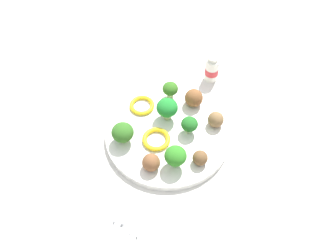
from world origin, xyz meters
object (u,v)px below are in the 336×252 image
at_px(plate, 168,133).
at_px(broccoli_floret_center, 170,89).
at_px(broccoli_floret_front_right, 123,133).
at_px(broccoli_floret_back_left, 167,108).
at_px(yogurt_bottle, 212,69).
at_px(napkin, 121,242).
at_px(meatball_front_right, 151,162).
at_px(knife, 131,241).
at_px(meatball_far_rim, 194,98).
at_px(pepper_ring_front_right, 156,139).
at_px(broccoli_floret_front_left, 176,156).
at_px(meatball_back_left, 216,120).
at_px(meatball_mid_right, 200,158).
at_px(broccoli_floret_back_right, 189,124).
at_px(pepper_ring_mid_right, 142,105).
at_px(fork, 114,234).

height_order(plate, broccoli_floret_center, broccoli_floret_center).
bearing_deg(broccoli_floret_front_right, broccoli_floret_back_left, -29.70).
distance_m(broccoli_floret_back_left, yogurt_bottle, 0.18).
bearing_deg(broccoli_floret_front_right, napkin, -150.94).
relative_size(meatball_front_right, yogurt_bottle, 0.52).
relative_size(broccoli_floret_center, napkin, 0.26).
height_order(napkin, knife, knife).
relative_size(broccoli_floret_front_right, broccoli_floret_back_left, 0.89).
xyz_separation_m(broccoli_floret_back_left, meatball_far_rim, (0.06, -0.04, -0.01)).
height_order(broccoli_floret_center, meatball_front_right, broccoli_floret_center).
bearing_deg(knife, pepper_ring_front_right, 15.62).
bearing_deg(pepper_ring_front_right, broccoli_floret_back_left, 6.31).
height_order(broccoli_floret_front_left, meatball_front_right, broccoli_floret_front_left).
distance_m(broccoli_floret_front_right, meatball_back_left, 0.21).
distance_m(broccoli_floret_front_left, meatball_far_rim, 0.17).
relative_size(meatball_mid_right, knife, 0.22).
bearing_deg(broccoli_floret_front_left, meatball_mid_right, -55.74).
bearing_deg(yogurt_bottle, meatball_back_left, -154.26).
distance_m(meatball_back_left, meatball_front_right, 0.18).
relative_size(broccoli_floret_back_right, meatball_far_rim, 1.00).
distance_m(broccoli_floret_back_right, pepper_ring_mid_right, 0.13).
height_order(plate, meatball_far_rim, meatball_far_rim).
xyz_separation_m(meatball_mid_right, fork, (-0.21, 0.08, -0.02)).
bearing_deg(meatball_back_left, meatball_front_right, 154.94).
xyz_separation_m(meatball_back_left, pepper_ring_front_right, (-0.10, 0.10, -0.01)).
height_order(meatball_front_right, pepper_ring_mid_right, meatball_front_right).
height_order(plate, meatball_mid_right, meatball_mid_right).
relative_size(broccoli_floret_back_left, fork, 0.46).
xyz_separation_m(broccoli_floret_back_left, meatball_mid_right, (-0.07, -0.11, -0.02)).
xyz_separation_m(broccoli_floret_back_left, pepper_ring_mid_right, (0.00, 0.07, -0.03)).
bearing_deg(meatball_far_rim, pepper_ring_mid_right, 120.76).
distance_m(broccoli_floret_center, meatball_mid_right, 0.19).
distance_m(meatball_far_rim, meatball_front_right, 0.20).
height_order(broccoli_floret_front_left, meatball_mid_right, broccoli_floret_front_left).
relative_size(meatball_mid_right, meatball_front_right, 0.86).
height_order(meatball_back_left, pepper_ring_front_right, meatball_back_left).
height_order(plate, broccoli_floret_front_right, broccoli_floret_front_right).
distance_m(pepper_ring_mid_right, yogurt_bottle, 0.20).
xyz_separation_m(pepper_ring_mid_right, napkin, (-0.29, -0.12, -0.02)).
height_order(broccoli_floret_front_left, broccoli_floret_front_right, broccoli_floret_front_left).
bearing_deg(pepper_ring_front_right, broccoli_floret_front_right, 116.12).
distance_m(broccoli_floret_front_left, broccoli_floret_back_left, 0.13).
distance_m(broccoli_floret_back_left, meatball_far_rim, 0.08).
bearing_deg(plate, meatball_back_left, -53.01).
bearing_deg(pepper_ring_mid_right, meatball_front_right, -144.09).
height_order(meatball_mid_right, napkin, meatball_mid_right).
distance_m(broccoli_floret_center, pepper_ring_mid_right, 0.08).
xyz_separation_m(plate, knife, (-0.25, -0.05, -0.00)).
relative_size(broccoli_floret_center, broccoli_floret_back_right, 1.05).
bearing_deg(meatball_mid_right, broccoli_floret_front_left, 124.26).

